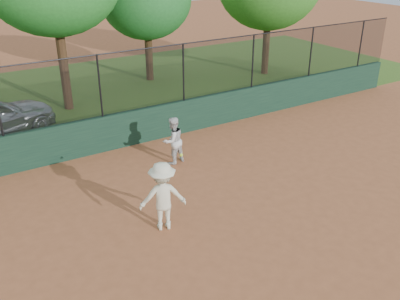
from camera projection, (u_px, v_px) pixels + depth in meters
ground at (221, 238)px, 10.37m from camera, size 80.00×80.00×0.00m
back_wall at (119, 131)px, 14.72m from camera, size 26.00×0.20×1.20m
grass_strip at (67, 99)px, 19.59m from camera, size 36.00×12.00×0.01m
player_second at (173, 140)px, 13.62m from camera, size 0.82×0.69×1.50m
player_main at (163, 196)px, 10.41m from camera, size 1.26×0.97×2.01m
fence_assembly at (114, 83)px, 14.01m from camera, size 26.00×0.06×2.00m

